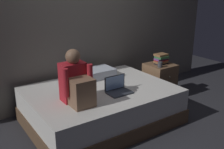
{
  "coord_description": "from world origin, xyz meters",
  "views": [
    {
      "loc": [
        -1.99,
        -2.6,
        1.85
      ],
      "look_at": [
        -0.14,
        0.1,
        0.75
      ],
      "focal_mm": 42.19,
      "sensor_mm": 36.0,
      "label": 1
    }
  ],
  "objects_px": {
    "nightstand": "(159,81)",
    "mug": "(160,65)",
    "bed": "(101,105)",
    "person_sitting": "(76,83)",
    "book_stack": "(161,59)",
    "pillow": "(96,73)",
    "laptop": "(118,88)"
  },
  "relations": [
    {
      "from": "nightstand",
      "to": "book_stack",
      "type": "xyz_separation_m",
      "value": [
        0.02,
        0.01,
        0.39
      ]
    },
    {
      "from": "bed",
      "to": "pillow",
      "type": "bearing_deg",
      "value": 66.57
    },
    {
      "from": "person_sitting",
      "to": "pillow",
      "type": "relative_size",
      "value": 1.17
    },
    {
      "from": "laptop",
      "to": "nightstand",
      "type": "bearing_deg",
      "value": 18.95
    },
    {
      "from": "laptop",
      "to": "mug",
      "type": "bearing_deg",
      "value": 15.21
    },
    {
      "from": "book_stack",
      "to": "mug",
      "type": "bearing_deg",
      "value": -138.78
    },
    {
      "from": "bed",
      "to": "nightstand",
      "type": "distance_m",
      "value": 1.31
    },
    {
      "from": "bed",
      "to": "laptop",
      "type": "relative_size",
      "value": 6.25
    },
    {
      "from": "bed",
      "to": "mug",
      "type": "xyz_separation_m",
      "value": [
        1.17,
        0.04,
        0.4
      ]
    },
    {
      "from": "bed",
      "to": "mug",
      "type": "distance_m",
      "value": 1.24
    },
    {
      "from": "bed",
      "to": "person_sitting",
      "type": "relative_size",
      "value": 3.05
    },
    {
      "from": "laptop",
      "to": "book_stack",
      "type": "bearing_deg",
      "value": 19.08
    },
    {
      "from": "nightstand",
      "to": "person_sitting",
      "type": "distance_m",
      "value": 1.87
    },
    {
      "from": "laptop",
      "to": "pillow",
      "type": "xyz_separation_m",
      "value": [
        0.08,
        0.7,
        0.01
      ]
    },
    {
      "from": "bed",
      "to": "book_stack",
      "type": "xyz_separation_m",
      "value": [
        1.32,
        0.17,
        0.44
      ]
    },
    {
      "from": "bed",
      "to": "laptop",
      "type": "distance_m",
      "value": 0.41
    },
    {
      "from": "nightstand",
      "to": "book_stack",
      "type": "distance_m",
      "value": 0.39
    },
    {
      "from": "person_sitting",
      "to": "pillow",
      "type": "xyz_separation_m",
      "value": [
        0.67,
        0.67,
        -0.19
      ]
    },
    {
      "from": "pillow",
      "to": "nightstand",
      "type": "bearing_deg",
      "value": -14.79
    },
    {
      "from": "bed",
      "to": "laptop",
      "type": "height_order",
      "value": "laptop"
    },
    {
      "from": "bed",
      "to": "pillow",
      "type": "height_order",
      "value": "pillow"
    },
    {
      "from": "nightstand",
      "to": "mug",
      "type": "relative_size",
      "value": 6.66
    },
    {
      "from": "mug",
      "to": "pillow",
      "type": "bearing_deg",
      "value": 157.11
    },
    {
      "from": "nightstand",
      "to": "laptop",
      "type": "height_order",
      "value": "laptop"
    },
    {
      "from": "person_sitting",
      "to": "bed",
      "type": "bearing_deg",
      "value": 25.02
    },
    {
      "from": "nightstand",
      "to": "pillow",
      "type": "distance_m",
      "value": 1.17
    },
    {
      "from": "bed",
      "to": "pillow",
      "type": "relative_size",
      "value": 3.57
    },
    {
      "from": "person_sitting",
      "to": "book_stack",
      "type": "xyz_separation_m",
      "value": [
        1.79,
        0.39,
        -0.06
      ]
    },
    {
      "from": "laptop",
      "to": "pillow",
      "type": "distance_m",
      "value": 0.7
    },
    {
      "from": "book_stack",
      "to": "mug",
      "type": "distance_m",
      "value": 0.2
    },
    {
      "from": "bed",
      "to": "mug",
      "type": "height_order",
      "value": "mug"
    },
    {
      "from": "mug",
      "to": "laptop",
      "type": "bearing_deg",
      "value": -164.79
    }
  ]
}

